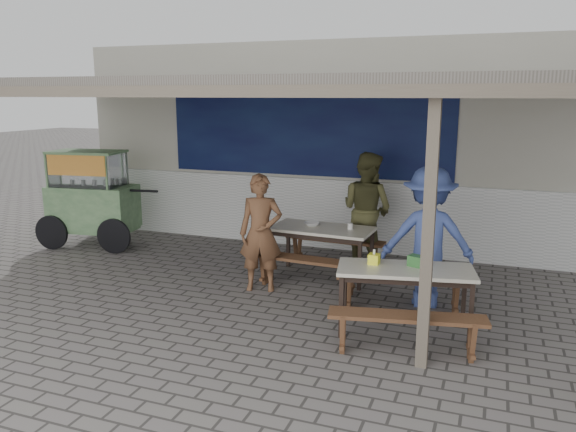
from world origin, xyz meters
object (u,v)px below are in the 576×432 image
(bench_right_wall, at_px, (402,285))
(vendor_cart, at_px, (91,195))
(table_left, at_px, (322,233))
(bench_right_street, at_px, (407,325))
(patron_street_side, at_px, (261,233))
(condiment_jar, at_px, (350,226))
(tissue_box, at_px, (374,259))
(bench_left_wall, at_px, (335,245))
(patron_right_table, at_px, (428,237))
(bench_left_street, at_px, (307,266))
(patron_wall_side, at_px, (367,210))
(condiment_bowl, at_px, (312,224))
(table_right, at_px, (405,275))
(donation_box, at_px, (417,261))

(bench_right_wall, relative_size, vendor_cart, 0.79)
(table_left, height_order, bench_right_street, table_left)
(patron_street_side, relative_size, condiment_jar, 18.62)
(bench_right_street, relative_size, tissue_box, 13.79)
(condiment_jar, bearing_deg, bench_left_wall, 124.70)
(table_left, height_order, patron_right_table, patron_right_table)
(bench_left_wall, relative_size, vendor_cart, 0.76)
(bench_left_street, xyz_separation_m, patron_wall_side, (0.50, 1.40, 0.55))
(vendor_cart, relative_size, condiment_bowl, 9.30)
(table_right, xyz_separation_m, bench_right_street, (0.12, -0.61, -0.33))
(table_left, distance_m, condiment_jar, 0.42)
(table_right, height_order, patron_wall_side, patron_wall_side)
(table_right, xyz_separation_m, vendor_cart, (-5.72, 1.81, 0.24))
(patron_street_side, bearing_deg, table_right, -36.33)
(patron_right_table, bearing_deg, vendor_cart, -19.00)
(bench_left_street, xyz_separation_m, bench_right_street, (1.59, -1.54, 0.00))
(patron_wall_side, height_order, patron_right_table, patron_wall_side)
(bench_right_street, relative_size, bench_right_wall, 1.00)
(bench_left_wall, xyz_separation_m, tissue_box, (1.04, -2.08, 0.47))
(patron_right_table, bearing_deg, condiment_jar, -38.88)
(bench_left_wall, height_order, condiment_bowl, condiment_bowl)
(bench_right_street, relative_size, patron_wall_side, 0.91)
(condiment_bowl, bearing_deg, donation_box, -40.72)
(vendor_cart, distance_m, tissue_box, 5.65)
(condiment_jar, bearing_deg, donation_box, -52.21)
(patron_wall_side, height_order, tissue_box, patron_wall_side)
(bench_right_wall, distance_m, tissue_box, 0.78)
(table_left, bearing_deg, patron_wall_side, 63.41)
(bench_left_wall, bearing_deg, vendor_cart, -172.92)
(bench_right_street, height_order, patron_street_side, patron_street_side)
(patron_wall_side, bearing_deg, bench_left_wall, 51.83)
(patron_street_side, xyz_separation_m, patron_wall_side, (1.09, 1.59, 0.09))
(tissue_box, height_order, condiment_jar, tissue_box)
(table_right, distance_m, vendor_cart, 6.00)
(table_left, height_order, donation_box, donation_box)
(table_left, xyz_separation_m, condiment_bowl, (-0.17, 0.06, 0.10))
(patron_street_side, distance_m, condiment_bowl, 0.95)
(vendor_cart, bearing_deg, table_left, -12.09)
(table_right, distance_m, condiment_jar, 1.87)
(donation_box, bearing_deg, condiment_bowl, 139.28)
(bench_left_wall, height_order, donation_box, donation_box)
(patron_right_table, bearing_deg, bench_left_wall, -47.82)
(patron_right_table, xyz_separation_m, donation_box, (-0.02, -0.84, -0.07))
(condiment_bowl, bearing_deg, bench_right_wall, -33.15)
(table_left, height_order, patron_wall_side, patron_wall_side)
(condiment_jar, bearing_deg, bench_right_street, -62.10)
(condiment_bowl, bearing_deg, vendor_cart, 176.68)
(table_left, xyz_separation_m, bench_right_wall, (1.31, -0.91, -0.33))
(condiment_bowl, bearing_deg, table_right, -44.48)
(bench_left_wall, bearing_deg, condiment_jar, -52.07)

